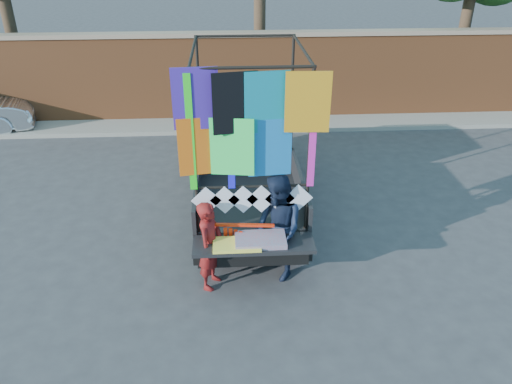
{
  "coord_description": "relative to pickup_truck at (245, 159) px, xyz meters",
  "views": [
    {
      "loc": [
        -0.08,
        -7.72,
        5.31
      ],
      "look_at": [
        0.37,
        -0.29,
        1.31
      ],
      "focal_mm": 35.0,
      "sensor_mm": 36.0,
      "label": 1
    }
  ],
  "objects": [
    {
      "name": "brick_wall",
      "position": [
        -0.28,
        5.02,
        0.42
      ],
      "size": [
        30.0,
        0.45,
        2.61
      ],
      "color": "#99532C",
      "rests_on": "ground"
    },
    {
      "name": "pickup_truck",
      "position": [
        0.0,
        0.0,
        0.0
      ],
      "size": [
        2.26,
        5.69,
        3.58
      ],
      "color": "black",
      "rests_on": "ground"
    },
    {
      "name": "curb",
      "position": [
        -0.28,
        4.32,
        -0.84
      ],
      "size": [
        30.0,
        1.2,
        0.12
      ],
      "primitive_type": "cube",
      "color": "gray",
      "rests_on": "ground"
    },
    {
      "name": "ground",
      "position": [
        -0.28,
        -1.98,
        -0.9
      ],
      "size": [
        90.0,
        90.0,
        0.0
      ],
      "primitive_type": "plane",
      "color": "#38383A",
      "rests_on": "ground"
    },
    {
      "name": "woman",
      "position": [
        -0.69,
        -3.04,
        -0.12
      ],
      "size": [
        0.55,
        0.66,
        1.56
      ],
      "primitive_type": "imported",
      "rotation": [
        0.0,
        0.0,
        1.19
      ],
      "color": "maroon",
      "rests_on": "ground"
    },
    {
      "name": "man",
      "position": [
        0.42,
        -2.83,
        0.03
      ],
      "size": [
        0.98,
        1.09,
        1.86
      ],
      "primitive_type": "imported",
      "rotation": [
        0.0,
        0.0,
        -1.2
      ],
      "color": "#162139",
      "rests_on": "ground"
    },
    {
      "name": "streamer_bundle",
      "position": [
        -0.24,
        -2.94,
        -0.02
      ],
      "size": [
        0.96,
        0.14,
        0.66
      ],
      "color": "red",
      "rests_on": "ground"
    }
  ]
}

